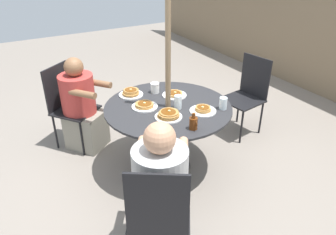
{
  "coord_description": "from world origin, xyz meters",
  "views": [
    {
      "loc": [
        2.46,
        -1.41,
        2.14
      ],
      "look_at": [
        0.0,
        0.0,
        0.58
      ],
      "focal_mm": 35.0,
      "sensor_mm": 36.0,
      "label": 1
    }
  ],
  "objects": [
    {
      "name": "ground_plane",
      "position": [
        0.0,
        0.0,
        0.0
      ],
      "size": [
        12.0,
        12.0,
        0.0
      ],
      "primitive_type": "plane",
      "color": "gray"
    },
    {
      "name": "patio_table",
      "position": [
        0.0,
        0.0,
        0.58
      ],
      "size": [
        1.24,
        1.24,
        0.71
      ],
      "color": "#28282B",
      "rests_on": "ground"
    },
    {
      "name": "umbrella_pole",
      "position": [
        0.0,
        0.0,
        1.1
      ],
      "size": [
        0.05,
        0.05,
        2.19
      ],
      "primitive_type": "cylinder",
      "color": "#846B4C",
      "rests_on": "ground"
    },
    {
      "name": "patio_chair_north",
      "position": [
        -0.97,
        -0.74,
        0.53
      ],
      "size": [
        0.6,
        0.6,
        0.94
      ],
      "rotation": [
        0.0,
        0.0,
        -0.92
      ],
      "color": "black",
      "rests_on": "ground"
    },
    {
      "name": "diner_north",
      "position": [
        -0.82,
        -0.63,
        0.48
      ],
      "size": [
        0.6,
        0.58,
        1.06
      ],
      "rotation": [
        0.0,
        0.0,
        -0.92
      ],
      "color": "gray",
      "rests_on": "ground"
    },
    {
      "name": "patio_chair_east",
      "position": [
        1.03,
        -0.66,
        0.53
      ],
      "size": [
        0.59,
        0.59,
        0.94
      ],
      "rotation": [
        0.0,
        0.0,
        1.0
      ],
      "color": "black",
      "rests_on": "ground"
    },
    {
      "name": "diner_east",
      "position": [
        0.88,
        -0.56,
        0.51
      ],
      "size": [
        0.6,
        0.57,
        1.13
      ],
      "rotation": [
        0.0,
        0.0,
        1.0
      ],
      "color": "slate",
      "rests_on": "ground"
    },
    {
      "name": "patio_chair_south",
      "position": [
        -0.18,
        1.21,
        0.53
      ],
      "size": [
        0.48,
        0.48,
        0.94
      ],
      "rotation": [
        0.0,
        0.0,
        -2.99
      ],
      "color": "black",
      "rests_on": "ground"
    },
    {
      "name": "pancake_plate_a",
      "position": [
        -0.18,
        0.18,
        0.72
      ],
      "size": [
        0.25,
        0.25,
        0.05
      ],
      "color": "white",
      "rests_on": "patio_table"
    },
    {
      "name": "pancake_plate_b",
      "position": [
        0.26,
        0.23,
        0.73
      ],
      "size": [
        0.25,
        0.25,
        0.06
      ],
      "color": "white",
      "rests_on": "patio_table"
    },
    {
      "name": "pancake_plate_c",
      "position": [
        0.2,
        -0.11,
        0.74
      ],
      "size": [
        0.25,
        0.25,
        0.07
      ],
      "color": "white",
      "rests_on": "patio_table"
    },
    {
      "name": "pancake_plate_d",
      "position": [
        -0.09,
        -0.21,
        0.73
      ],
      "size": [
        0.25,
        0.25,
        0.05
      ],
      "color": "white",
      "rests_on": "patio_table"
    },
    {
      "name": "pancake_plate_e",
      "position": [
        -0.41,
        -0.21,
        0.74
      ],
      "size": [
        0.25,
        0.25,
        0.07
      ],
      "color": "white",
      "rests_on": "patio_table"
    },
    {
      "name": "syrup_bottle",
      "position": [
        0.48,
        -0.03,
        0.77
      ],
      "size": [
        0.09,
        0.07,
        0.15
      ],
      "color": "#602D0F",
      "rests_on": "patio_table"
    },
    {
      "name": "coffee_cup",
      "position": [
        -0.35,
        0.04,
        0.76
      ],
      "size": [
        0.09,
        0.09,
        0.11
      ],
      "color": "white",
      "rests_on": "patio_table"
    },
    {
      "name": "drinking_glass_a",
      "position": [
        0.08,
        0.06,
        0.78
      ],
      "size": [
        0.07,
        0.07,
        0.13
      ],
      "primitive_type": "cylinder",
      "color": "silver",
      "rests_on": "patio_table"
    },
    {
      "name": "drinking_glass_b",
      "position": [
        0.31,
        0.43,
        0.77
      ],
      "size": [
        0.08,
        0.08,
        0.12
      ],
      "primitive_type": "cylinder",
      "color": "silver",
      "rests_on": "patio_table"
    }
  ]
}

